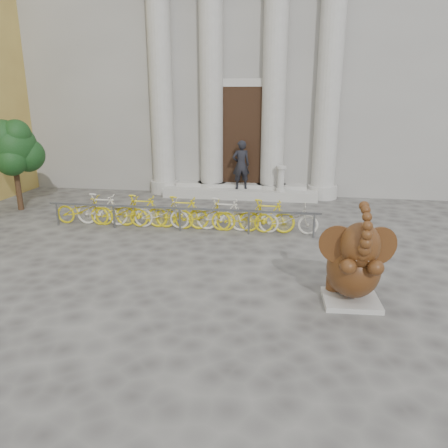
% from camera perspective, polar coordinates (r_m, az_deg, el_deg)
% --- Properties ---
extents(ground, '(80.00, 80.00, 0.00)m').
position_cam_1_polar(ground, '(8.61, -5.58, -10.55)').
color(ground, '#474442').
rests_on(ground, ground).
extents(classical_building, '(22.00, 10.70, 12.00)m').
position_cam_1_polar(classical_building, '(22.53, 4.10, 21.80)').
color(classical_building, gray).
rests_on(classical_building, ground).
extents(entrance_steps, '(6.00, 1.20, 0.36)m').
position_cam_1_polar(entrance_steps, '(17.33, 2.11, 4.11)').
color(entrance_steps, '#A8A59E').
rests_on(entrance_steps, ground).
extents(elephant_statue, '(1.42, 1.59, 2.12)m').
position_cam_1_polar(elephant_statue, '(8.69, 16.64, -5.36)').
color(elephant_statue, '#A8A59E').
rests_on(elephant_statue, ground).
extents(bike_rack, '(8.21, 0.53, 1.00)m').
position_cam_1_polar(bike_rack, '(13.19, -5.54, 1.49)').
color(bike_rack, slate).
rests_on(bike_rack, ground).
extents(tree, '(1.80, 1.64, 3.13)m').
position_cam_1_polar(tree, '(16.66, -25.82, 8.98)').
color(tree, '#332114').
rests_on(tree, ground).
extents(pedestrian, '(0.80, 0.65, 1.88)m').
position_cam_1_polar(pedestrian, '(17.04, 2.23, 7.73)').
color(pedestrian, black).
rests_on(pedestrian, entrance_steps).
extents(balustrade_post, '(0.39, 0.39, 0.96)m').
position_cam_1_polar(balustrade_post, '(16.80, 7.41, 5.76)').
color(balustrade_post, '#A8A59E').
rests_on(balustrade_post, entrance_steps).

